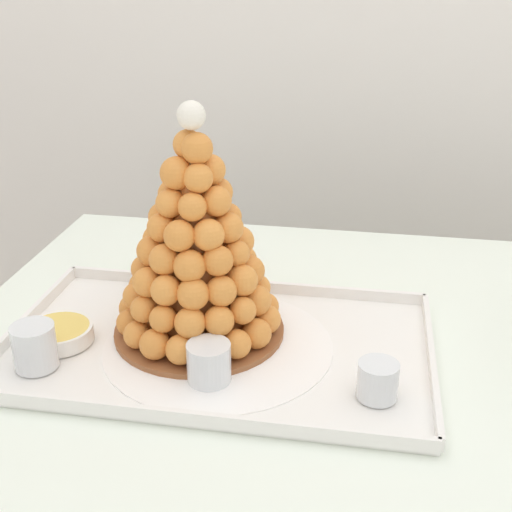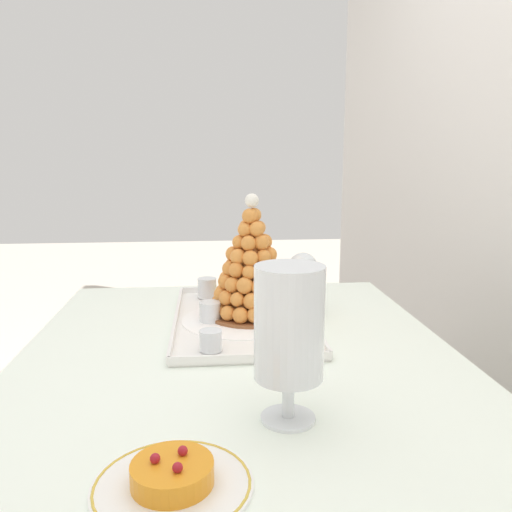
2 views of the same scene
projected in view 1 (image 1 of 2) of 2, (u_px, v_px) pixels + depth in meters
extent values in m
cylinder|color=brown|center=(124.00, 390.00, 1.49)|extent=(0.04, 0.04, 0.70)
cube|color=brown|center=(399.00, 384.00, 0.90)|extent=(1.23, 0.93, 0.02)
cube|color=white|center=(400.00, 377.00, 0.89)|extent=(1.29, 0.99, 0.00)
cube|color=white|center=(388.00, 320.00, 1.41)|extent=(1.29, 0.01, 0.37)
cube|color=white|center=(218.00, 348.00, 0.95)|extent=(0.58, 0.35, 0.01)
cube|color=white|center=(185.00, 418.00, 0.79)|extent=(0.58, 0.01, 0.02)
cube|color=white|center=(242.00, 285.00, 1.10)|extent=(0.58, 0.01, 0.02)
cube|color=white|center=(24.00, 322.00, 0.99)|extent=(0.01, 0.35, 0.02)
cube|color=white|center=(432.00, 360.00, 0.90)|extent=(0.01, 0.35, 0.02)
cylinder|color=white|center=(218.00, 345.00, 0.94)|extent=(0.32, 0.32, 0.00)
cylinder|color=brown|center=(200.00, 329.00, 0.97)|extent=(0.24, 0.24, 0.01)
cone|color=#C06E2F|center=(196.00, 237.00, 0.92)|extent=(0.16, 0.16, 0.28)
sphere|color=orange|center=(266.00, 319.00, 0.95)|extent=(0.04, 0.04, 0.04)
sphere|color=orange|center=(265.00, 306.00, 0.98)|extent=(0.04, 0.04, 0.04)
sphere|color=orange|center=(255.00, 297.00, 1.02)|extent=(0.04, 0.04, 0.04)
sphere|color=orange|center=(237.00, 288.00, 1.04)|extent=(0.04, 0.04, 0.04)
sphere|color=orange|center=(214.00, 284.00, 1.05)|extent=(0.04, 0.04, 0.04)
sphere|color=orange|center=(190.00, 284.00, 1.05)|extent=(0.04, 0.04, 0.04)
sphere|color=orange|center=(167.00, 289.00, 1.04)|extent=(0.04, 0.04, 0.04)
sphere|color=orange|center=(147.00, 298.00, 1.01)|extent=(0.04, 0.04, 0.04)
sphere|color=orange|center=(134.00, 308.00, 0.98)|extent=(0.04, 0.04, 0.04)
sphere|color=orange|center=(130.00, 323.00, 0.95)|extent=(0.04, 0.04, 0.04)
sphere|color=orange|center=(137.00, 335.00, 0.91)|extent=(0.04, 0.04, 0.04)
sphere|color=orange|center=(155.00, 344.00, 0.89)|extent=(0.04, 0.04, 0.04)
sphere|color=orange|center=(181.00, 350.00, 0.88)|extent=(0.04, 0.04, 0.04)
sphere|color=orange|center=(210.00, 350.00, 0.88)|extent=(0.04, 0.04, 0.04)
sphere|color=orange|center=(237.00, 344.00, 0.89)|extent=(0.04, 0.04, 0.04)
sphere|color=orange|center=(256.00, 333.00, 0.92)|extent=(0.04, 0.04, 0.04)
sphere|color=orange|center=(257.00, 288.00, 0.96)|extent=(0.04, 0.04, 0.04)
sphere|color=orange|center=(247.00, 277.00, 1.00)|extent=(0.04, 0.04, 0.04)
sphere|color=orange|center=(229.00, 270.00, 1.02)|extent=(0.04, 0.04, 0.04)
sphere|color=orange|center=(205.00, 267.00, 1.03)|extent=(0.04, 0.04, 0.04)
sphere|color=orange|center=(180.00, 270.00, 1.02)|extent=(0.04, 0.04, 0.04)
sphere|color=orange|center=(158.00, 275.00, 1.00)|extent=(0.04, 0.04, 0.04)
sphere|color=orange|center=(143.00, 286.00, 0.97)|extent=(0.04, 0.04, 0.04)
sphere|color=orange|center=(137.00, 296.00, 0.94)|extent=(0.04, 0.04, 0.04)
sphere|color=orange|center=(144.00, 309.00, 0.91)|extent=(0.04, 0.04, 0.04)
sphere|color=orange|center=(163.00, 319.00, 0.88)|extent=(0.04, 0.04, 0.04)
sphere|color=orange|center=(190.00, 323.00, 0.87)|extent=(0.04, 0.04, 0.04)
sphere|color=orange|center=(219.00, 321.00, 0.88)|extent=(0.04, 0.04, 0.04)
sphere|color=orange|center=(243.00, 310.00, 0.90)|extent=(0.04, 0.04, 0.04)
sphere|color=orange|center=(256.00, 300.00, 0.93)|extent=(0.04, 0.04, 0.04)
sphere|color=orange|center=(243.00, 260.00, 0.97)|extent=(0.04, 0.04, 0.04)
sphere|color=orange|center=(225.00, 252.00, 0.99)|extent=(0.04, 0.04, 0.04)
sphere|color=orange|center=(201.00, 250.00, 1.00)|extent=(0.04, 0.04, 0.04)
sphere|color=orange|center=(176.00, 252.00, 0.99)|extent=(0.04, 0.04, 0.04)
sphere|color=orange|center=(156.00, 259.00, 0.97)|extent=(0.04, 0.04, 0.04)
sphere|color=orange|center=(145.00, 269.00, 0.94)|extent=(0.04, 0.04, 0.04)
sphere|color=orange|center=(148.00, 281.00, 0.90)|extent=(0.04, 0.04, 0.04)
sphere|color=orange|center=(166.00, 290.00, 0.88)|extent=(0.04, 0.04, 0.04)
sphere|color=orange|center=(193.00, 294.00, 0.87)|extent=(0.04, 0.04, 0.04)
sphere|color=orange|center=(221.00, 291.00, 0.88)|extent=(0.04, 0.04, 0.04)
sphere|color=orange|center=(242.00, 280.00, 0.90)|extent=(0.04, 0.04, 0.04)
sphere|color=orange|center=(249.00, 271.00, 0.94)|extent=(0.04, 0.04, 0.04)
sphere|color=orange|center=(226.00, 233.00, 0.96)|extent=(0.04, 0.04, 0.04)
sphere|color=orange|center=(202.00, 229.00, 0.98)|extent=(0.04, 0.04, 0.04)
sphere|color=orange|center=(177.00, 232.00, 0.97)|extent=(0.04, 0.04, 0.04)
sphere|color=orange|center=(158.00, 239.00, 0.94)|extent=(0.04, 0.04, 0.04)
sphere|color=orange|center=(152.00, 251.00, 0.91)|extent=(0.04, 0.04, 0.04)
sphere|color=orange|center=(164.00, 260.00, 0.88)|extent=(0.04, 0.04, 0.04)
sphere|color=orange|center=(190.00, 266.00, 0.87)|extent=(0.04, 0.04, 0.04)
sphere|color=orange|center=(218.00, 261.00, 0.88)|extent=(0.04, 0.04, 0.04)
sphere|color=orange|center=(237.00, 253.00, 0.90)|extent=(0.04, 0.04, 0.04)
sphere|color=orange|center=(239.00, 241.00, 0.93)|extent=(0.04, 0.04, 0.04)
sphere|color=orange|center=(209.00, 211.00, 0.95)|extent=(0.04, 0.04, 0.04)
sphere|color=orange|center=(183.00, 211.00, 0.95)|extent=(0.04, 0.04, 0.04)
sphere|color=orange|center=(164.00, 217.00, 0.92)|extent=(0.04, 0.04, 0.04)
sphere|color=orange|center=(162.00, 228.00, 0.89)|extent=(0.04, 0.04, 0.04)
sphere|color=orange|center=(180.00, 235.00, 0.87)|extent=(0.04, 0.04, 0.04)
sphere|color=orange|center=(208.00, 235.00, 0.87)|extent=(0.04, 0.04, 0.04)
sphere|color=orange|center=(228.00, 228.00, 0.89)|extent=(0.04, 0.04, 0.04)
sphere|color=orange|center=(228.00, 217.00, 0.93)|extent=(0.04, 0.04, 0.04)
sphere|color=orange|center=(196.00, 191.00, 0.93)|extent=(0.04, 0.04, 0.04)
sphere|color=orange|center=(173.00, 194.00, 0.91)|extent=(0.04, 0.04, 0.04)
sphere|color=orange|center=(170.00, 203.00, 0.88)|extent=(0.04, 0.04, 0.04)
sphere|color=orange|center=(192.00, 207.00, 0.86)|extent=(0.04, 0.04, 0.04)
sphere|color=orange|center=(217.00, 201.00, 0.88)|extent=(0.04, 0.04, 0.04)
sphere|color=orange|center=(218.00, 192.00, 0.91)|extent=(0.04, 0.04, 0.04)
sphere|color=orange|center=(189.00, 167.00, 0.90)|extent=(0.04, 0.04, 0.04)
sphere|color=orange|center=(177.00, 173.00, 0.87)|extent=(0.04, 0.04, 0.04)
sphere|color=orange|center=(198.00, 178.00, 0.86)|extent=(0.04, 0.04, 0.04)
sphere|color=orange|center=(210.00, 170.00, 0.89)|extent=(0.04, 0.04, 0.04)
sphere|color=orange|center=(188.00, 144.00, 0.87)|extent=(0.04, 0.04, 0.04)
sphere|color=orange|center=(197.00, 148.00, 0.86)|extent=(0.04, 0.04, 0.04)
sphere|color=white|center=(191.00, 115.00, 0.85)|extent=(0.04, 0.04, 0.04)
cylinder|color=silver|center=(35.00, 346.00, 0.88)|extent=(0.06, 0.06, 0.06)
cylinder|color=#F4EAC6|center=(36.00, 357.00, 0.89)|extent=(0.05, 0.05, 0.02)
cylinder|color=white|center=(34.00, 343.00, 0.88)|extent=(0.05, 0.05, 0.02)
sphere|color=brown|center=(28.00, 332.00, 0.88)|extent=(0.02, 0.02, 0.02)
cylinder|color=silver|center=(209.00, 362.00, 0.86)|extent=(0.06, 0.06, 0.05)
cylinder|color=gold|center=(209.00, 372.00, 0.86)|extent=(0.05, 0.05, 0.02)
cylinder|color=#EAC166|center=(209.00, 359.00, 0.86)|extent=(0.05, 0.05, 0.02)
sphere|color=brown|center=(209.00, 355.00, 0.84)|extent=(0.02, 0.02, 0.02)
cylinder|color=silver|center=(378.00, 380.00, 0.83)|extent=(0.05, 0.05, 0.05)
cylinder|color=#F4EAC6|center=(377.00, 389.00, 0.83)|extent=(0.05, 0.05, 0.02)
cylinder|color=white|center=(378.00, 378.00, 0.82)|extent=(0.05, 0.05, 0.01)
sphere|color=brown|center=(382.00, 370.00, 0.82)|extent=(0.01, 0.01, 0.01)
cylinder|color=white|center=(59.00, 334.00, 0.95)|extent=(0.10, 0.10, 0.02)
cylinder|color=#F2CC59|center=(58.00, 328.00, 0.95)|extent=(0.09, 0.09, 0.00)
cylinder|color=silver|center=(193.00, 287.00, 1.12)|extent=(0.06, 0.06, 0.00)
cylinder|color=silver|center=(192.00, 262.00, 1.10)|extent=(0.01, 0.01, 0.09)
sphere|color=silver|center=(190.00, 216.00, 1.07)|extent=(0.08, 0.08, 0.08)
cylinder|color=#EAE08C|center=(191.00, 227.00, 1.08)|extent=(0.06, 0.06, 0.03)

